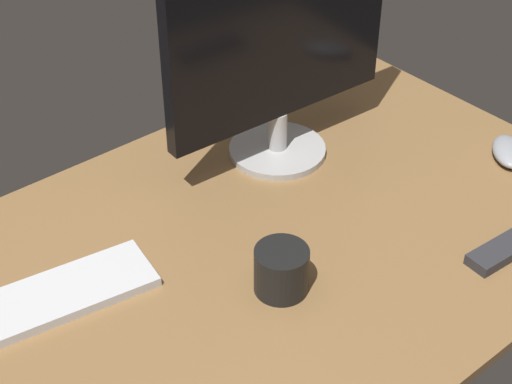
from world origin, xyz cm
name	(u,v)px	position (x,y,z in cm)	size (l,w,h in cm)	color
desk	(245,258)	(0.00, 0.00, 1.00)	(140.00, 84.00, 2.00)	olive
monitor	(279,46)	(24.51, 19.56, 26.00)	(49.10, 19.62, 44.10)	#B9B9B9
keyboard	(19,310)	(-36.58, 11.83, 2.83)	(44.25, 11.39, 1.66)	silver
computer_mouse	(509,151)	(58.93, -11.60, 3.50)	(11.42, 6.32, 3.00)	#999EA5
tv_remote	(510,246)	(35.64, -28.91, 3.00)	(18.03, 4.75, 2.00)	#2D2D33
coffee_mug	(281,270)	(-1.01, -10.49, 6.05)	(8.99, 8.99, 8.11)	black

